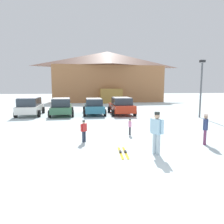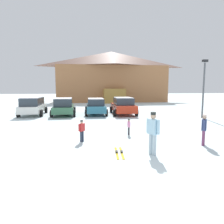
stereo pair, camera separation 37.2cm
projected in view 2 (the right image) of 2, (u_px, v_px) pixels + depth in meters
ground at (128, 186)px, 5.27m from camera, size 160.00×160.00×0.00m
ski_lodge at (111, 76)px, 37.36m from camera, size 20.00×9.81×9.19m
parked_white_suv at (33, 105)px, 18.79m from camera, size 2.26×4.45×1.70m
parked_green_coupe at (64, 106)px, 18.78m from camera, size 2.33×4.52×1.62m
parked_teal_hatchback at (96, 106)px, 19.37m from camera, size 2.10×4.65×1.56m
parked_red_sedan at (123, 106)px, 19.35m from camera, size 2.30×4.59×1.66m
skier_child_in_pink_snowsuit at (129, 126)px, 10.92m from camera, size 0.13×0.33×0.89m
skier_child_in_red_jacket at (82, 130)px, 9.53m from camera, size 0.31×0.28×1.05m
skier_adult_in_blue_parka at (153, 131)px, 7.62m from camera, size 0.41×0.55×1.67m
skier_teen_in_navy_coat at (204, 128)px, 8.92m from camera, size 0.36×0.45×1.41m
pair_of_skis at (119, 153)px, 7.92m from camera, size 0.40×1.46×0.08m
lamp_post at (204, 85)px, 16.77m from camera, size 0.44×0.24×4.89m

